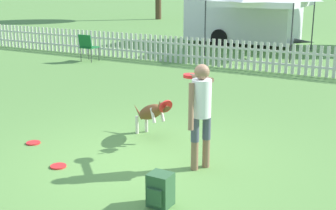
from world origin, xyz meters
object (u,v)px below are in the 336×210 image
object	(u,v)px
folding_chair_blue_left	(88,45)
equipment_trailer	(243,10)
frisbee_near_handler	(33,143)
leaping_dog	(152,112)
frisbee_near_dog	(58,166)
handler_person	(200,104)
backpack_on_grass	(160,190)

from	to	relation	value
folding_chair_blue_left	equipment_trailer	xyz separation A→B (m)	(2.94, 6.57, 0.84)
frisbee_near_handler	equipment_trailer	distance (m)	13.44
leaping_dog	frisbee_near_dog	distance (m)	1.89
handler_person	frisbee_near_handler	world-z (taller)	handler_person
handler_person	folding_chair_blue_left	xyz separation A→B (m)	(-7.04, 6.31, -0.41)
frisbee_near_handler	frisbee_near_dog	bearing A→B (deg)	-28.24
frisbee_near_dog	folding_chair_blue_left	size ratio (longest dim) A/B	0.26
backpack_on_grass	frisbee_near_handler	bearing A→B (deg)	163.51
backpack_on_grass	folding_chair_blue_left	bearing A→B (deg)	133.10
frisbee_near_dog	folding_chair_blue_left	bearing A→B (deg)	125.53
frisbee_near_handler	folding_chair_blue_left	xyz separation A→B (m)	(-4.16, 6.74, 0.53)
handler_person	equipment_trailer	size ratio (longest dim) A/B	0.30
frisbee_near_dog	folding_chair_blue_left	world-z (taller)	folding_chair_blue_left
handler_person	equipment_trailer	distance (m)	13.52
frisbee_near_dog	backpack_on_grass	size ratio (longest dim) A/B	0.56
leaping_dog	backpack_on_grass	xyz separation A→B (m)	(1.34, -2.05, -0.27)
handler_person	folding_chair_blue_left	size ratio (longest dim) A/B	1.71
folding_chair_blue_left	equipment_trailer	distance (m)	7.25
frisbee_near_handler	frisbee_near_dog	world-z (taller)	same
backpack_on_grass	equipment_trailer	bearing A→B (deg)	106.46
frisbee_near_handler	equipment_trailer	size ratio (longest dim) A/B	0.05
frisbee_near_handler	equipment_trailer	bearing A→B (deg)	95.27
handler_person	frisbee_near_dog	bearing A→B (deg)	149.60
frisbee_near_handler	backpack_on_grass	world-z (taller)	backpack_on_grass
handler_person	backpack_on_grass	distance (m)	1.51
leaping_dog	equipment_trailer	xyz separation A→B (m)	(-2.85, 12.14, 0.90)
handler_person	frisbee_near_dog	size ratio (longest dim) A/B	6.57
leaping_dog	folding_chair_blue_left	xyz separation A→B (m)	(-5.79, 5.57, 0.06)
backpack_on_grass	folding_chair_blue_left	size ratio (longest dim) A/B	0.46
frisbee_near_dog	backpack_on_grass	xyz separation A→B (m)	(1.91, -0.31, 0.19)
folding_chair_blue_left	frisbee_near_dog	bearing A→B (deg)	125.04
handler_person	backpack_on_grass	bearing A→B (deg)	-145.15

